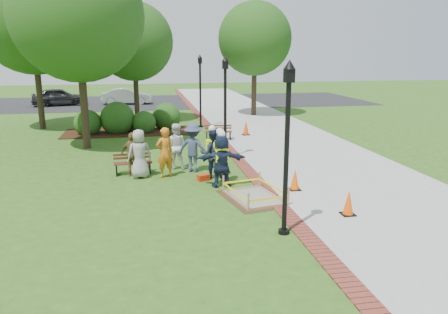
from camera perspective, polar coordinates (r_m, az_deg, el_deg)
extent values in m
plane|color=#285116|center=(13.64, -1.16, -5.35)|extent=(100.00, 100.00, 0.00)
cube|color=#9E9E99|center=(24.21, 6.73, 3.02)|extent=(6.00, 60.00, 0.02)
cube|color=maroon|center=(23.47, -0.89, 2.79)|extent=(0.50, 60.00, 0.03)
cube|color=#381E0F|center=(25.14, -12.42, 3.21)|extent=(7.00, 3.00, 0.05)
cube|color=black|center=(40.03, -7.47, 7.18)|extent=(36.00, 12.00, 0.01)
cube|color=#47331E|center=(13.61, 3.97, -5.40)|extent=(2.13, 2.60, 0.01)
cube|color=gray|center=(13.61, 3.97, -5.34)|extent=(1.54, 2.00, 0.04)
cube|color=tan|center=(13.60, 3.97, -5.26)|extent=(1.68, 2.15, 0.08)
cube|color=tan|center=(13.53, 3.99, -4.32)|extent=(1.71, 2.18, 0.55)
cube|color=yellow|center=(13.52, 3.99, -4.21)|extent=(1.66, 2.12, 0.06)
cube|color=brown|center=(16.47, -11.83, -0.75)|extent=(1.41, 0.52, 0.04)
cube|color=brown|center=(16.64, -11.91, 0.14)|extent=(1.38, 0.15, 0.22)
cube|color=black|center=(16.53, -11.79, -1.50)|extent=(1.29, 0.56, 0.41)
cube|color=brown|center=(22.39, -0.74, 3.33)|extent=(1.42, 0.58, 0.04)
cube|color=brown|center=(22.58, -0.76, 3.96)|extent=(1.38, 0.22, 0.22)
cube|color=black|center=(22.44, -0.73, 2.77)|extent=(1.30, 0.62, 0.41)
cube|color=black|center=(12.71, 15.85, -7.23)|extent=(0.37, 0.37, 0.05)
cone|color=#FF5108|center=(12.58, 15.96, -5.67)|extent=(0.29, 0.29, 0.68)
cube|color=black|center=(14.54, 9.19, -4.21)|extent=(0.37, 0.37, 0.05)
cone|color=#FF5908|center=(14.43, 9.25, -2.84)|extent=(0.29, 0.29, 0.68)
cube|color=black|center=(23.75, 2.87, 2.93)|extent=(0.41, 0.41, 0.05)
cone|color=#FB4A07|center=(23.67, 2.88, 3.89)|extent=(0.32, 0.32, 0.75)
cube|color=red|center=(15.40, -2.71, -2.70)|extent=(0.48, 0.36, 0.21)
cylinder|color=black|center=(10.59, 8.13, -0.37)|extent=(0.12, 0.12, 3.80)
cube|color=black|center=(10.29, 8.51, 10.49)|extent=(0.22, 0.22, 0.32)
cone|color=black|center=(10.28, 8.56, 11.89)|extent=(0.28, 0.28, 0.22)
cylinder|color=black|center=(11.18, 7.81, -9.62)|extent=(0.28, 0.28, 0.10)
cylinder|color=black|center=(18.21, 0.16, 5.64)|extent=(0.12, 0.12, 3.80)
cube|color=black|center=(18.04, 0.16, 11.94)|extent=(0.22, 0.22, 0.32)
cone|color=black|center=(18.04, 0.16, 12.73)|extent=(0.28, 0.28, 0.22)
cylinder|color=black|center=(18.56, 0.15, -0.03)|extent=(0.28, 0.28, 0.10)
cylinder|color=black|center=(26.06, -3.11, 8.05)|extent=(0.12, 0.12, 3.80)
cube|color=black|center=(25.95, -3.16, 12.45)|extent=(0.22, 0.22, 0.32)
cone|color=black|center=(25.94, -3.17, 13.00)|extent=(0.28, 0.28, 0.22)
cylinder|color=black|center=(26.31, -3.05, 4.03)|extent=(0.28, 0.28, 0.10)
cylinder|color=#3D2D1E|center=(21.20, -17.88, 7.64)|extent=(0.35, 0.35, 4.91)
sphere|color=#224714|center=(21.17, -18.61, 17.11)|extent=(5.85, 5.85, 5.85)
cylinder|color=#3D2D1E|center=(28.69, -11.40, 8.65)|extent=(0.31, 0.31, 4.14)
sphere|color=#224714|center=(28.59, -11.69, 14.55)|extent=(4.87, 4.87, 4.87)
cylinder|color=#3D2D1E|center=(31.20, 3.95, 9.46)|extent=(0.35, 0.35, 4.35)
sphere|color=#224714|center=(31.12, 4.04, 15.17)|extent=(5.05, 5.05, 5.05)
cylinder|color=#3D2D1E|center=(27.70, -23.05, 8.64)|extent=(0.34, 0.34, 5.07)
sphere|color=#224714|center=(27.68, -23.77, 16.11)|extent=(6.10, 6.10, 6.10)
sphere|color=#224714|center=(25.04, -17.29, 2.82)|extent=(1.47, 1.47, 1.47)
sphere|color=#224714|center=(25.08, -13.64, 3.07)|extent=(1.89, 1.89, 1.89)
sphere|color=#224714|center=(24.82, -10.36, 3.13)|extent=(1.33, 1.33, 1.33)
sphere|color=#224714|center=(25.90, -7.47, 3.67)|extent=(1.64, 1.64, 1.64)
sphere|color=#224714|center=(26.29, -11.49, 3.66)|extent=(0.88, 0.88, 0.88)
imported|color=#969696|center=(15.84, -10.99, 0.41)|extent=(0.63, 0.47, 1.76)
imported|color=orange|center=(15.78, -7.75, 0.59)|extent=(0.68, 0.58, 1.82)
imported|color=white|center=(16.89, -6.35, 1.41)|extent=(0.64, 0.50, 1.77)
imported|color=brown|center=(16.09, -11.82, 0.30)|extent=(0.61, 0.54, 1.61)
imported|color=#383F62|center=(16.38, -4.04, 1.20)|extent=(0.69, 0.59, 1.83)
imported|color=#1A2043|center=(14.50, -0.31, -0.53)|extent=(0.60, 0.41, 1.78)
cube|color=#DCFF15|center=(14.44, -0.31, 0.44)|extent=(0.42, 0.26, 0.52)
sphere|color=white|center=(14.30, -0.32, 3.02)|extent=(0.25, 0.25, 0.25)
imported|color=#192641|center=(15.01, -0.53, -0.07)|extent=(0.67, 0.58, 1.76)
cube|color=#DCFF15|center=(14.95, -0.53, 0.86)|extent=(0.42, 0.26, 0.52)
sphere|color=white|center=(14.82, -0.54, 3.33)|extent=(0.25, 0.25, 0.25)
imported|color=#1C314A|center=(15.59, -1.56, 0.45)|extent=(0.58, 0.40, 1.76)
cube|color=#DCFF15|center=(15.53, -1.56, 1.34)|extent=(0.42, 0.26, 0.52)
sphere|color=white|center=(15.41, -1.58, 3.73)|extent=(0.25, 0.25, 0.25)
imported|color=#2A2A2C|center=(39.31, -20.65, 6.30)|extent=(3.20, 5.29, 1.61)
imported|color=#B5B5BB|center=(38.69, -12.55, 6.75)|extent=(2.17, 4.64, 1.49)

